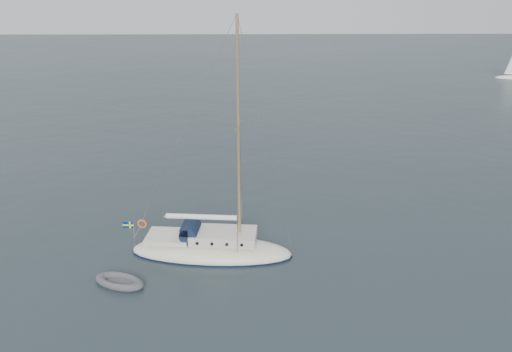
{
  "coord_description": "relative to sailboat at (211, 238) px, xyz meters",
  "views": [
    {
      "loc": [
        -0.5,
        -24.21,
        14.49
      ],
      "look_at": [
        -0.05,
        0.0,
        5.36
      ],
      "focal_mm": 35.0,
      "sensor_mm": 36.0,
      "label": 1
    }
  ],
  "objects": [
    {
      "name": "ground",
      "position": [
        2.6,
        -1.34,
        -1.06
      ],
      "size": [
        300.0,
        300.0,
        0.0
      ],
      "primitive_type": "plane",
      "color": "black",
      "rests_on": "ground"
    },
    {
      "name": "sailboat",
      "position": [
        0.0,
        0.0,
        0.0
      ],
      "size": [
        9.81,
        2.94,
        13.97
      ],
      "rotation": [
        0.0,
        0.0,
        -0.09
      ],
      "color": "#E9E5C6",
      "rests_on": "ground"
    },
    {
      "name": "dinghy",
      "position": [
        -4.6,
        -3.09,
        -0.88
      ],
      "size": [
        2.86,
        1.29,
        0.41
      ],
      "rotation": [
        0.0,
        0.0,
        -0.38
      ],
      "color": "#505056",
      "rests_on": "ground"
    }
  ]
}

